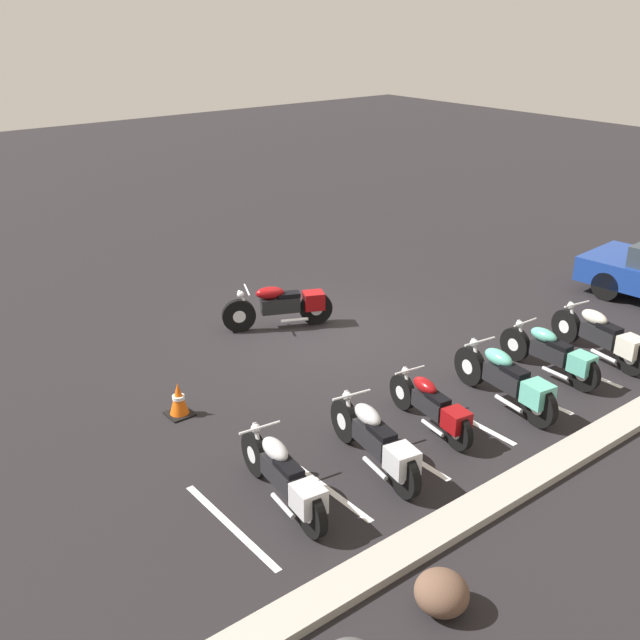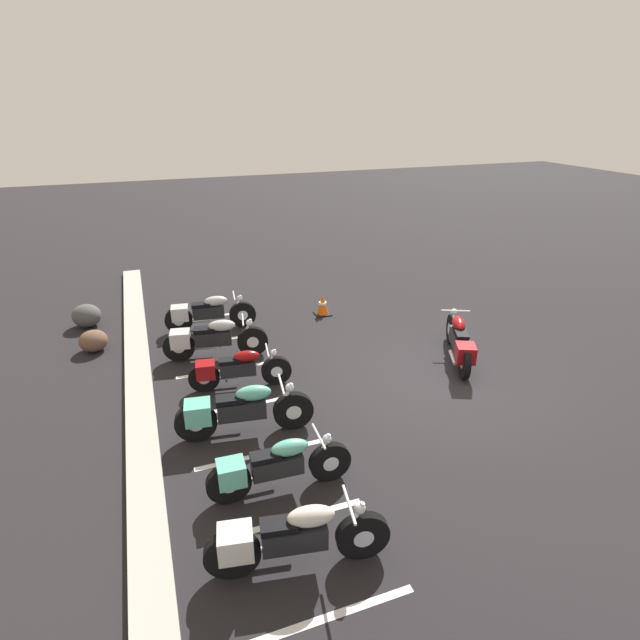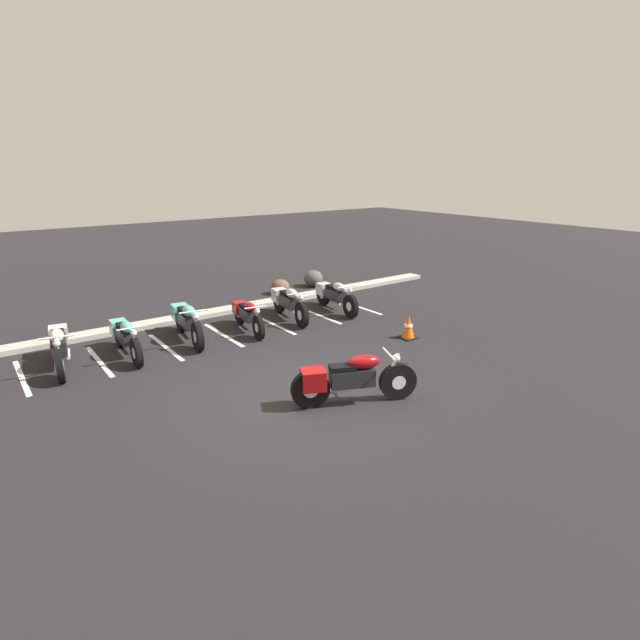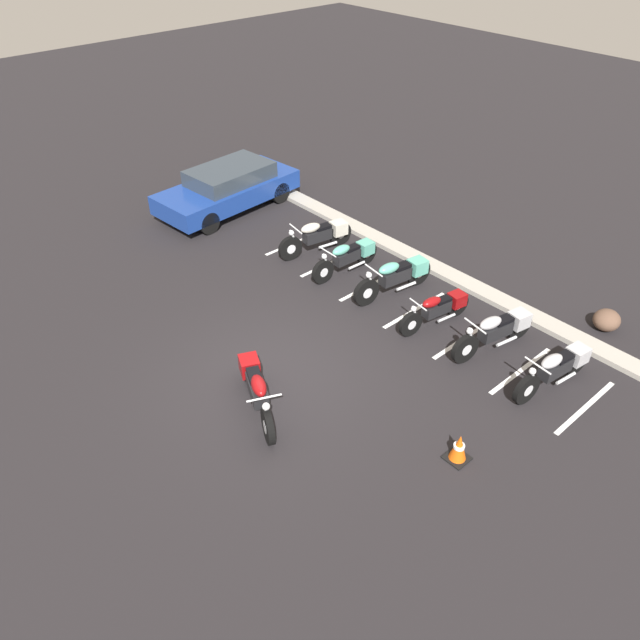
% 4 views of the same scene
% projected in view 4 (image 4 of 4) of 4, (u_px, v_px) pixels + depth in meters
% --- Properties ---
extents(ground, '(60.00, 60.00, 0.00)m').
position_uv_depth(ground, '(274.00, 377.00, 12.67)').
color(ground, black).
extents(motorcycle_maroon_featured, '(2.10, 1.10, 0.89)m').
position_uv_depth(motorcycle_maroon_featured, '(257.00, 388.00, 11.72)').
color(motorcycle_maroon_featured, black).
rests_on(motorcycle_maroon_featured, ground).
extents(parked_bike_0, '(0.75, 2.20, 0.87)m').
position_uv_depth(parked_bike_0, '(319.00, 235.00, 16.56)').
color(parked_bike_0, black).
rests_on(parked_bike_0, ground).
extents(parked_bike_1, '(0.59, 2.09, 0.82)m').
position_uv_depth(parked_bike_1, '(348.00, 256.00, 15.71)').
color(parked_bike_1, black).
rests_on(parked_bike_1, ground).
extents(parked_bike_2, '(0.72, 2.28, 0.90)m').
position_uv_depth(parked_bike_2, '(397.00, 276.00, 14.90)').
color(parked_bike_2, black).
rests_on(parked_bike_2, ground).
extents(parked_bike_3, '(0.64, 1.96, 0.78)m').
position_uv_depth(parked_bike_3, '(438.00, 308.00, 13.92)').
color(parked_bike_3, black).
rests_on(parked_bike_3, ground).
extents(parked_bike_4, '(0.76, 2.21, 0.87)m').
position_uv_depth(parked_bike_4, '(498.00, 330.00, 13.19)').
color(parked_bike_4, black).
rests_on(parked_bike_4, ground).
extents(parked_bike_5, '(0.67, 2.16, 0.85)m').
position_uv_depth(parked_bike_5, '(557.00, 367.00, 12.23)').
color(parked_bike_5, black).
rests_on(parked_bike_5, ground).
extents(car_blue, '(2.16, 4.44, 1.29)m').
position_uv_depth(car_blue, '(228.00, 187.00, 18.49)').
color(car_blue, black).
rests_on(car_blue, ground).
extents(concrete_curb, '(18.00, 0.50, 0.12)m').
position_uv_depth(concrete_curb, '(451.00, 276.00, 15.69)').
color(concrete_curb, '#A8A399').
rests_on(concrete_curb, ground).
extents(landscape_rock_1, '(0.67, 0.68, 0.48)m').
position_uv_depth(landscape_rock_1, '(607.00, 320.00, 13.86)').
color(landscape_rock_1, brown).
rests_on(landscape_rock_1, ground).
extents(traffic_cone, '(0.40, 0.40, 0.57)m').
position_uv_depth(traffic_cone, '(459.00, 448.00, 10.79)').
color(traffic_cone, black).
rests_on(traffic_cone, ground).
extents(stall_line_0, '(0.10, 2.10, 0.00)m').
position_uv_depth(stall_line_0, '(296.00, 242.00, 17.19)').
color(stall_line_0, white).
rests_on(stall_line_0, ground).
extents(stall_line_1, '(0.10, 2.10, 0.00)m').
position_uv_depth(stall_line_1, '(331.00, 262.00, 16.32)').
color(stall_line_1, white).
rests_on(stall_line_1, ground).
extents(stall_line_2, '(0.10, 2.10, 0.00)m').
position_uv_depth(stall_line_2, '(371.00, 285.00, 15.45)').
color(stall_line_2, white).
rests_on(stall_line_2, ground).
extents(stall_line_3, '(0.10, 2.10, 0.00)m').
position_uv_depth(stall_line_3, '(415.00, 310.00, 14.58)').
color(stall_line_3, white).
rests_on(stall_line_3, ground).
extents(stall_line_4, '(0.10, 2.10, 0.00)m').
position_uv_depth(stall_line_4, '(464.00, 338.00, 13.71)').
color(stall_line_4, white).
rests_on(stall_line_4, ground).
extents(stall_line_5, '(0.10, 2.10, 0.00)m').
position_uv_depth(stall_line_5, '(521.00, 370.00, 12.84)').
color(stall_line_5, white).
rests_on(stall_line_5, ground).
extents(stall_line_6, '(0.10, 2.10, 0.00)m').
position_uv_depth(stall_line_6, '(585.00, 407.00, 11.97)').
color(stall_line_6, white).
rests_on(stall_line_6, ground).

